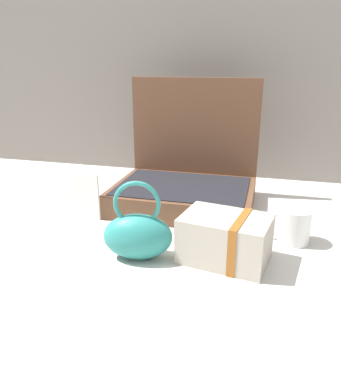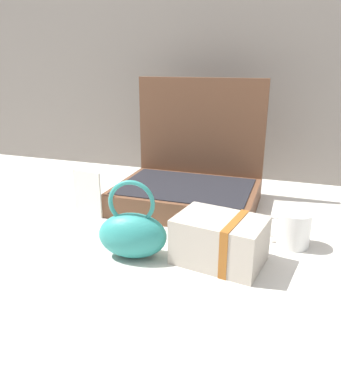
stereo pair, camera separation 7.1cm
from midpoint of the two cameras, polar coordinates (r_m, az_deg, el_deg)
ground_plane at (r=1.19m, az=1.80°, el=-4.52°), size 6.00×6.00×0.00m
back_wall at (r=1.66m, az=8.64°, el=26.78°), size 3.20×0.06×1.40m
open_suitcase at (r=1.31m, az=4.49°, el=1.87°), size 0.47×0.36×0.42m
teal_pouch_handbag at (r=0.96m, az=-3.64°, el=-6.30°), size 0.19×0.13×0.21m
cream_toiletry_bag at (r=0.95m, az=9.78°, el=-7.27°), size 0.24×0.18×0.12m
coffee_mug at (r=1.08m, az=19.87°, el=-5.33°), size 0.12×0.09×0.10m
info_card_left at (r=1.23m, az=-10.86°, el=-0.25°), size 0.11×0.02×0.15m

